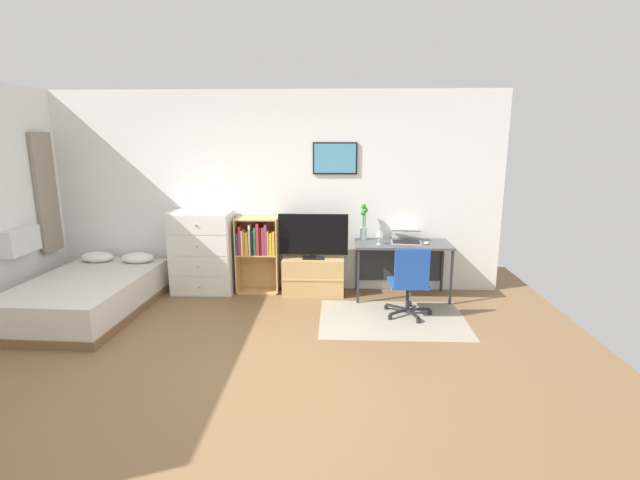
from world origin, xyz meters
The scene contains 14 objects.
ground_plane centered at (0.00, 0.00, 0.00)m, with size 7.20×7.20×0.00m, color brown.
wall_back_with_posters centered at (0.01, 2.43, 1.35)m, with size 6.12×0.09×2.70m.
area_rug centered at (1.50, 1.28, 0.00)m, with size 1.70×1.20×0.01m, color #9E937F.
bed centered at (-2.16, 1.36, 0.22)m, with size 1.36×2.07×0.57m.
dresser centered at (-0.98, 2.15, 0.56)m, with size 0.82×0.46×1.13m.
bookshelf centered at (-0.24, 2.21, 0.63)m, with size 0.57×0.30×1.03m.
tv_stand centered at (0.53, 2.17, 0.25)m, with size 0.82×0.41×0.50m.
television centered at (0.53, 2.15, 0.80)m, with size 0.93×0.16×0.61m.
desk centered at (1.70, 2.16, 0.60)m, with size 1.23×0.59×0.74m.
office_chair centered at (1.70, 1.36, 0.46)m, with size 0.56×0.58×0.86m.
laptop centered at (1.75, 2.16, 0.80)m, with size 0.42×0.44×0.17m.
computer_mouse centered at (2.00, 2.01, 0.76)m, with size 0.06×0.10×0.03m, color silver.
bamboo_vase centered at (1.20, 2.27, 0.96)m, with size 0.10×0.09×0.48m.
wine_glass centered at (1.38, 1.98, 0.87)m, with size 0.07×0.07×0.18m.
Camera 1 is at (0.86, -3.82, 2.09)m, focal length 25.90 mm.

